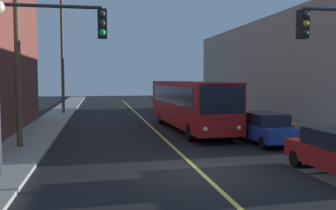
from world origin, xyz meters
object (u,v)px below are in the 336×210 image
object	(u,v)px
fire_hydrant	(293,130)
city_bus	(189,103)
utility_pole_mid	(62,46)
traffic_signal_left_corner	(44,52)
utility_pole_near	(17,22)
parked_car_blue	(265,128)

from	to	relation	value
fire_hydrant	city_bus	bearing A→B (deg)	133.20
utility_pole_mid	traffic_signal_left_corner	size ratio (longest dim) A/B	1.91
utility_pole_near	traffic_signal_left_corner	world-z (taller)	utility_pole_near
utility_pole_near	parked_car_blue	bearing A→B (deg)	-3.20
utility_pole_mid	fire_hydrant	size ratio (longest dim) A/B	13.65
city_bus	traffic_signal_left_corner	size ratio (longest dim) A/B	2.04
parked_car_blue	utility_pole_near	world-z (taller)	utility_pole_near
city_bus	utility_pole_near	bearing A→B (deg)	-152.59
city_bus	parked_car_blue	size ratio (longest dim) A/B	2.77
parked_car_blue	traffic_signal_left_corner	size ratio (longest dim) A/B	0.74
utility_pole_near	fire_hydrant	size ratio (longest dim) A/B	12.85
parked_car_blue	utility_pole_near	distance (m)	13.33
parked_car_blue	fire_hydrant	size ratio (longest dim) A/B	5.26
traffic_signal_left_corner	fire_hydrant	bearing A→B (deg)	23.96
city_bus	fire_hydrant	world-z (taller)	city_bus
parked_car_blue	utility_pole_mid	distance (m)	22.62
traffic_signal_left_corner	fire_hydrant	distance (m)	13.92
city_bus	traffic_signal_left_corner	distance (m)	13.12
traffic_signal_left_corner	parked_car_blue	bearing A→B (deg)	24.78
city_bus	utility_pole_mid	xyz separation A→B (m)	(-9.12, 12.82, 4.59)
fire_hydrant	utility_pole_mid	bearing A→B (deg)	127.77
parked_car_blue	utility_pole_mid	xyz separation A→B (m)	(-11.82, 18.46, 5.57)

